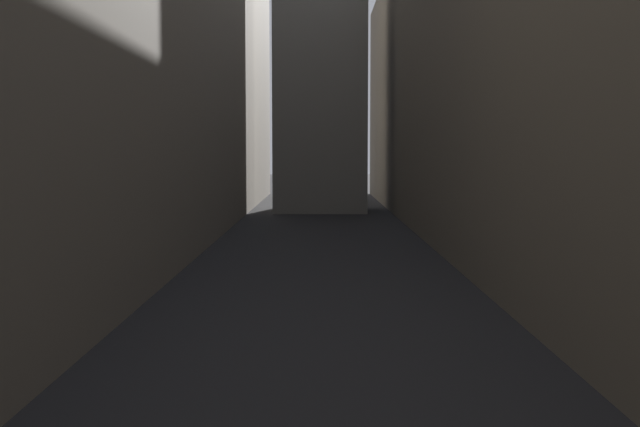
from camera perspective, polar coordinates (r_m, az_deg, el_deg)
ground_plane at (r=36.47m, az=-0.01°, el=-3.19°), size 264.00×264.00×0.00m
building_block_right at (r=40.26m, az=17.39°, el=11.21°), size 12.62×108.00×19.46m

